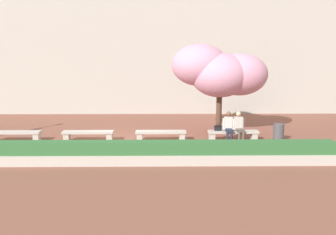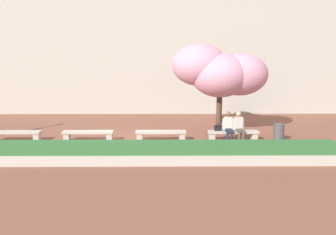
# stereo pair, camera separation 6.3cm
# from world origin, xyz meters

# --- Properties ---
(ground_plane) EXTENTS (100.00, 100.00, 0.00)m
(ground_plane) POSITION_xyz_m (0.00, 0.00, 0.00)
(ground_plane) COLOR brown
(building_facade) EXTENTS (28.00, 4.00, 8.44)m
(building_facade) POSITION_xyz_m (0.00, 9.31, 4.22)
(building_facade) COLOR #B7B2A8
(building_facade) RESTS_ON ground
(stone_bench_west_end) EXTENTS (2.18, 0.44, 0.45)m
(stone_bench_west_end) POSITION_xyz_m (-4.71, 0.00, 0.31)
(stone_bench_west_end) COLOR #BCB7AD
(stone_bench_west_end) RESTS_ON ground
(stone_bench_near_west) EXTENTS (2.18, 0.44, 0.45)m
(stone_bench_near_west) POSITION_xyz_m (-1.57, 0.00, 0.31)
(stone_bench_near_west) COLOR #BCB7AD
(stone_bench_near_west) RESTS_ON ground
(stone_bench_center) EXTENTS (2.18, 0.44, 0.45)m
(stone_bench_center) POSITION_xyz_m (1.57, 0.00, 0.31)
(stone_bench_center) COLOR #BCB7AD
(stone_bench_center) RESTS_ON ground
(stone_bench_near_east) EXTENTS (2.18, 0.44, 0.45)m
(stone_bench_near_east) POSITION_xyz_m (4.71, 0.00, 0.31)
(stone_bench_near_east) COLOR #BCB7AD
(stone_bench_near_east) RESTS_ON ground
(person_seated_left) EXTENTS (0.51, 0.69, 1.29)m
(person_seated_left) POSITION_xyz_m (4.49, -0.05, 0.70)
(person_seated_left) COLOR black
(person_seated_left) RESTS_ON ground
(person_seated_right) EXTENTS (0.50, 0.72, 1.29)m
(person_seated_right) POSITION_xyz_m (4.94, -0.05, 0.70)
(person_seated_right) COLOR black
(person_seated_right) RESTS_ON ground
(handbag) EXTENTS (0.30, 0.15, 0.34)m
(handbag) POSITION_xyz_m (4.04, 0.01, 0.58)
(handbag) COLOR black
(handbag) RESTS_ON stone_bench_near_east
(cherry_tree_main) EXTENTS (4.48, 3.02, 4.23)m
(cherry_tree_main) POSITION_xyz_m (4.28, 1.62, 2.93)
(cherry_tree_main) COLOR #513828
(cherry_tree_main) RESTS_ON ground
(planter_hedge_foreground) EXTENTS (14.92, 0.50, 0.80)m
(planter_hedge_foreground) POSITION_xyz_m (0.00, -3.23, 0.39)
(planter_hedge_foreground) COLOR #BCB7AD
(planter_hedge_foreground) RESTS_ON ground
(trash_bin) EXTENTS (0.44, 0.44, 0.78)m
(trash_bin) POSITION_xyz_m (6.64, -0.16, 0.39)
(trash_bin) COLOR #4C4C51
(trash_bin) RESTS_ON ground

